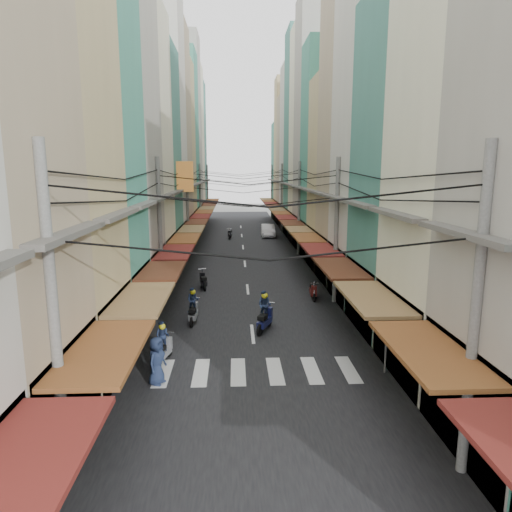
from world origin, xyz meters
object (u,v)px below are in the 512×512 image
object	(u,v)px
bicycle	(397,318)
traffic_sign	(387,319)
market_umbrella	(400,281)
white_car	(268,237)

from	to	relation	value
bicycle	traffic_sign	bearing A→B (deg)	177.71
market_umbrella	bicycle	bearing A→B (deg)	73.66
bicycle	traffic_sign	distance (m)	7.19
white_car	bicycle	world-z (taller)	white_car
bicycle	market_umbrella	bearing A→B (deg)	-175.33
white_car	market_umbrella	xyz separation A→B (m)	(4.22, -30.20, 2.21)
white_car	bicycle	size ratio (longest dim) A/B	2.80
white_car	bicycle	distance (m)	29.52
white_car	market_umbrella	world-z (taller)	market_umbrella
white_car	bicycle	bearing A→B (deg)	-79.91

